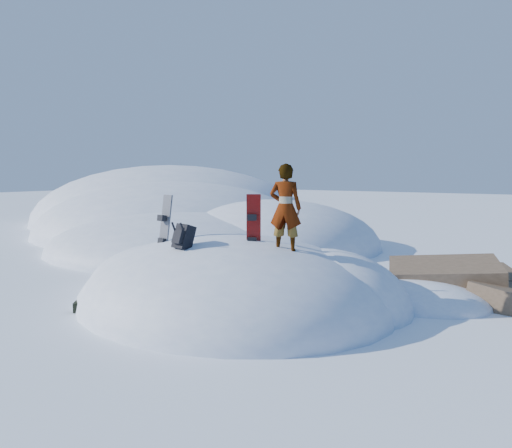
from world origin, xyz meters
The scene contains 9 objects.
ground centered at (0.00, 0.00, 0.00)m, with size 120.00×120.00×0.00m, color white.
snow_mound centered at (-0.17, 0.24, 0.00)m, with size 8.00×6.00×3.00m.
snow_ridge centered at (-10.43, 9.85, 0.00)m, with size 21.50×18.50×6.40m.
rock_outcrop centered at (3.72, 3.01, 0.01)m, with size 4.68×4.41×1.68m.
snowboard_red centered at (0.66, -0.17, 1.65)m, with size 0.26×0.25×1.54m.
snowboard_dark centered at (-1.40, -0.59, 1.53)m, with size 0.37×0.34×1.66m.
backpack centered at (-0.31, -1.18, 1.58)m, with size 0.41×0.48×0.58m.
gear_pile centered at (-2.10, -1.86, 0.13)m, with size 0.97×0.84×0.25m.
person centered at (1.39, -0.14, 2.15)m, with size 0.62×0.41×1.71m, color slate.
Camera 1 is at (6.17, -8.46, 2.85)m, focal length 35.00 mm.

